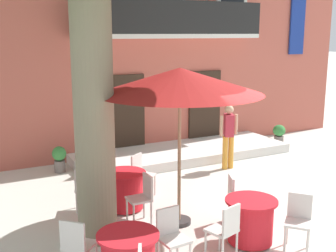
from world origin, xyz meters
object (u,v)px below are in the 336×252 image
cafe_table_near_tree (251,221)px  cafe_table_middle (124,190)px  pedestrian_near_entrance (229,133)px  ground_planter_left (59,158)px  cafe_chair_near_tree_2 (299,218)px  cafe_chair_near_tree_0 (236,196)px  cafe_chair_near_tree_1 (225,228)px  cafe_umbrella (180,82)px  ground_planter_right (279,133)px  cafe_chair_front_1 (171,234)px  cafe_chair_front_2 (77,244)px  cafe_chair_middle_0 (141,172)px  cafe_chair_middle_2 (143,195)px  cafe_chair_middle_1 (85,186)px

cafe_table_near_tree → cafe_table_middle: same height
pedestrian_near_entrance → cafe_table_middle: bearing=-159.9°
ground_planter_left → cafe_chair_near_tree_2: bearing=-66.9°
ground_planter_left → cafe_table_near_tree: bearing=-70.0°
cafe_chair_near_tree_0 → cafe_chair_near_tree_1: 1.37m
cafe_table_middle → cafe_umbrella: bearing=-59.9°
ground_planter_right → cafe_table_middle: bearing=-157.8°
cafe_chair_front_1 → cafe_chair_near_tree_1: bearing=-13.7°
cafe_chair_near_tree_1 → ground_planter_right: cafe_chair_near_tree_1 is taller
cafe_chair_front_2 → ground_planter_left: bearing=79.1°
ground_planter_left → ground_planter_right: size_ratio=1.07×
cafe_chair_near_tree_1 → cafe_chair_near_tree_0: bearing=46.8°
cafe_table_near_tree → cafe_chair_near_tree_2: bearing=-42.9°
cafe_chair_front_2 → cafe_umbrella: size_ratio=0.31×
cafe_table_near_tree → cafe_chair_middle_0: (-0.75, 2.78, 0.14)m
cafe_chair_near_tree_1 → pedestrian_near_entrance: size_ratio=0.55×
ground_planter_left → ground_planter_right: ground_planter_left is taller
cafe_chair_near_tree_2 → cafe_table_middle: bearing=123.7°
cafe_chair_near_tree_2 → cafe_umbrella: (-1.24, 1.72, 2.08)m
cafe_chair_front_1 → ground_planter_right: 8.07m
cafe_chair_middle_0 → ground_planter_left: bearing=115.3°
ground_planter_left → cafe_chair_front_1: bearing=-86.0°
cafe_chair_middle_2 → ground_planter_right: bearing=28.1°
cafe_chair_front_2 → cafe_chair_near_tree_1: bearing=-14.3°
cafe_chair_near_tree_0 → cafe_chair_front_1: same height
cafe_table_middle → cafe_chair_middle_2: cafe_chair_middle_2 is taller
cafe_chair_front_1 → ground_planter_left: cafe_chair_front_1 is taller
cafe_table_middle → cafe_chair_middle_0: 0.77m
cafe_chair_near_tree_1 → cafe_chair_middle_1: same height
cafe_chair_near_tree_1 → pedestrian_near_entrance: (2.73, 3.80, 0.40)m
ground_planter_right → cafe_chair_near_tree_2: bearing=-129.1°
cafe_chair_middle_0 → cafe_chair_middle_1: same height
cafe_chair_middle_0 → cafe_table_near_tree: bearing=-75.0°
cafe_chair_near_tree_2 → cafe_chair_middle_0: 3.54m
cafe_chair_near_tree_0 → ground_planter_right: cafe_chair_near_tree_0 is taller
pedestrian_near_entrance → cafe_chair_near_tree_1: bearing=-125.7°
cafe_table_near_tree → cafe_chair_near_tree_0: 0.77m
cafe_table_near_tree → cafe_table_middle: 2.64m
cafe_chair_middle_1 → pedestrian_near_entrance: 4.22m
cafe_chair_near_tree_2 → cafe_umbrella: cafe_umbrella is taller
cafe_chair_near_tree_2 → cafe_chair_middle_1: same height
cafe_chair_near_tree_0 → cafe_chair_middle_1: 2.89m
cafe_chair_front_1 → pedestrian_near_entrance: size_ratio=0.55×
cafe_table_near_tree → cafe_chair_near_tree_2: (0.55, -0.51, 0.14)m
cafe_chair_middle_0 → cafe_chair_near_tree_2: bearing=-68.5°
cafe_table_near_tree → cafe_umbrella: 2.62m
cafe_chair_front_2 → ground_planter_right: size_ratio=1.46×
cafe_table_near_tree → cafe_chair_middle_1: 3.23m
cafe_chair_middle_0 → cafe_chair_front_1: same height
cafe_table_near_tree → ground_planter_left: size_ratio=1.30×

